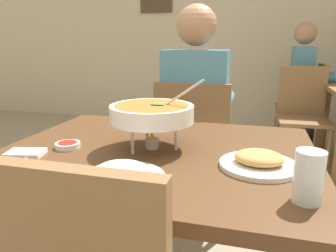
% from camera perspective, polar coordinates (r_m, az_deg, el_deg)
% --- Properties ---
extents(cafe_rear_partition, '(10.00, 0.10, 3.00)m').
position_cam_1_polar(cafe_rear_partition, '(4.46, 11.77, 19.34)').
color(cafe_rear_partition, beige).
rests_on(cafe_rear_partition, ground_plane).
extents(dining_table_main, '(1.11, 0.90, 0.73)m').
position_cam_1_polar(dining_table_main, '(1.21, -1.92, -9.29)').
color(dining_table_main, '#51331C').
rests_on(dining_table_main, ground_plane).
extents(chair_diner_main, '(0.44, 0.44, 0.90)m').
position_cam_1_polar(chair_diner_main, '(1.91, 4.67, -3.70)').
color(chair_diner_main, brown).
rests_on(chair_diner_main, ground_plane).
extents(diner_main, '(0.40, 0.45, 1.31)m').
position_cam_1_polar(diner_main, '(1.88, 5.01, 3.43)').
color(diner_main, '#2D2D38').
rests_on(diner_main, ground_plane).
extents(curry_bowl, '(0.33, 0.30, 0.26)m').
position_cam_1_polar(curry_bowl, '(1.15, -2.89, 2.19)').
color(curry_bowl, silver).
rests_on(curry_bowl, dining_table_main).
extents(rice_plate, '(0.24, 0.24, 0.06)m').
position_cam_1_polar(rice_plate, '(0.91, -8.09, -8.54)').
color(rice_plate, white).
rests_on(rice_plate, dining_table_main).
extents(appetizer_plate, '(0.24, 0.24, 0.06)m').
position_cam_1_polar(appetizer_plate, '(1.03, 15.82, -6.08)').
color(appetizer_plate, white).
rests_on(appetizer_plate, dining_table_main).
extents(sauce_dish, '(0.09, 0.09, 0.02)m').
position_cam_1_polar(sauce_dish, '(1.23, -17.37, -3.23)').
color(sauce_dish, white).
rests_on(sauce_dish, dining_table_main).
extents(napkin_folded, '(0.13, 0.10, 0.02)m').
position_cam_1_polar(napkin_folded, '(1.20, -23.94, -4.43)').
color(napkin_folded, white).
rests_on(napkin_folded, dining_table_main).
extents(fork_utensil, '(0.08, 0.16, 0.01)m').
position_cam_1_polar(fork_utensil, '(1.18, -26.18, -5.22)').
color(fork_utensil, silver).
rests_on(fork_utensil, dining_table_main).
extents(spoon_utensil, '(0.02, 0.17, 0.01)m').
position_cam_1_polar(spoon_utensil, '(1.15, -24.30, -5.54)').
color(spoon_utensil, silver).
rests_on(spoon_utensil, dining_table_main).
extents(drink_glass, '(0.07, 0.07, 0.13)m').
position_cam_1_polar(drink_glass, '(0.85, 23.65, -8.70)').
color(drink_glass, silver).
rests_on(drink_glass, dining_table_main).
extents(chair_bg_left, '(0.44, 0.44, 0.90)m').
position_cam_1_polar(chair_bg_left, '(3.63, 23.61, 3.88)').
color(chair_bg_left, brown).
rests_on(chair_bg_left, ground_plane).
extents(chair_bg_corner, '(0.46, 0.46, 0.90)m').
position_cam_1_polar(chair_bg_corner, '(3.19, 22.73, 2.61)').
color(chair_bg_corner, brown).
rests_on(chair_bg_corner, ground_plane).
extents(patron_bg_left, '(0.45, 0.40, 1.31)m').
position_cam_1_polar(patron_bg_left, '(3.64, 23.11, 7.72)').
color(patron_bg_left, '#2D2D38').
rests_on(patron_bg_left, ground_plane).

